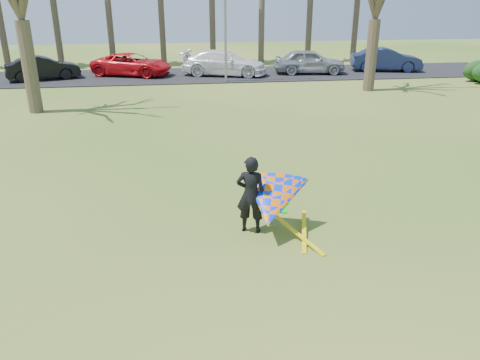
{
  "coord_description": "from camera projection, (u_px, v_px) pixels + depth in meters",
  "views": [
    {
      "loc": [
        -1.5,
        -8.3,
        5.2
      ],
      "look_at": [
        0.0,
        2.0,
        1.1
      ],
      "focal_mm": 35.0,
      "sensor_mm": 36.0,
      "label": 1
    }
  ],
  "objects": [
    {
      "name": "ground",
      "position": [
        254.0,
        264.0,
        9.75
      ],
      "size": [
        100.0,
        100.0,
        0.0
      ],
      "primitive_type": "plane",
      "color": "#225B13",
      "rests_on": "ground"
    },
    {
      "name": "parking_strip",
      "position": [
        193.0,
        75.0,
        32.76
      ],
      "size": [
        46.0,
        7.0,
        0.06
      ],
      "primitive_type": "cube",
      "color": "black",
      "rests_on": "ground"
    },
    {
      "name": "streetlight",
      "position": [
        228.0,
        9.0,
        28.66
      ],
      "size": [
        2.28,
        0.18,
        8.0
      ],
      "color": "gray",
      "rests_on": "ground"
    },
    {
      "name": "car_1",
      "position": [
        43.0,
        68.0,
        30.63
      ],
      "size": [
        4.85,
        2.97,
        1.51
      ],
      "primitive_type": "imported",
      "rotation": [
        0.0,
        0.0,
        1.89
      ],
      "color": "black",
      "rests_on": "parking_strip"
    },
    {
      "name": "car_2",
      "position": [
        132.0,
        64.0,
        32.19
      ],
      "size": [
        5.98,
        4.33,
        1.51
      ],
      "primitive_type": "imported",
      "rotation": [
        0.0,
        0.0,
        1.19
      ],
      "color": "red",
      "rests_on": "parking_strip"
    },
    {
      "name": "car_3",
      "position": [
        224.0,
        63.0,
        32.24
      ],
      "size": [
        6.28,
        4.01,
        1.69
      ],
      "primitive_type": "imported",
      "rotation": [
        0.0,
        0.0,
        1.27
      ],
      "color": "white",
      "rests_on": "parking_strip"
    },
    {
      "name": "car_4",
      "position": [
        309.0,
        61.0,
        32.99
      ],
      "size": [
        5.18,
        2.63,
        1.69
      ],
      "primitive_type": "imported",
      "rotation": [
        0.0,
        0.0,
        1.44
      ],
      "color": "gray",
      "rests_on": "parking_strip"
    },
    {
      "name": "car_5",
      "position": [
        386.0,
        60.0,
        34.13
      ],
      "size": [
        5.23,
        2.8,
        1.64
      ],
      "primitive_type": "imported",
      "rotation": [
        0.0,
        0.0,
        1.35
      ],
      "color": "#171F46",
      "rests_on": "parking_strip"
    },
    {
      "name": "kite_flyer",
      "position": [
        269.0,
        200.0,
        10.68
      ],
      "size": [
        2.13,
        2.39,
        2.02
      ],
      "color": "black",
      "rests_on": "ground"
    }
  ]
}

